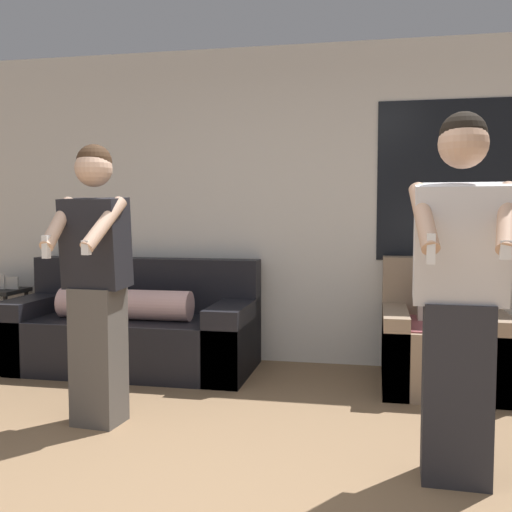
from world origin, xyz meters
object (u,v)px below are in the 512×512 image
person_left (96,281)px  person_right (459,296)px  couch (133,330)px  armchair (442,343)px

person_left → person_right: (2.04, -0.40, 0.02)m
person_left → couch: bearing=104.0°
armchair → person_left: person_left is taller
person_right → couch: bearing=144.2°
person_right → person_left: bearing=168.9°
couch → armchair: bearing=-0.7°
couch → person_left: bearing=-76.0°
armchair → person_right: 1.77m
couch → person_right: size_ratio=1.15×
armchair → person_left: size_ratio=0.55×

